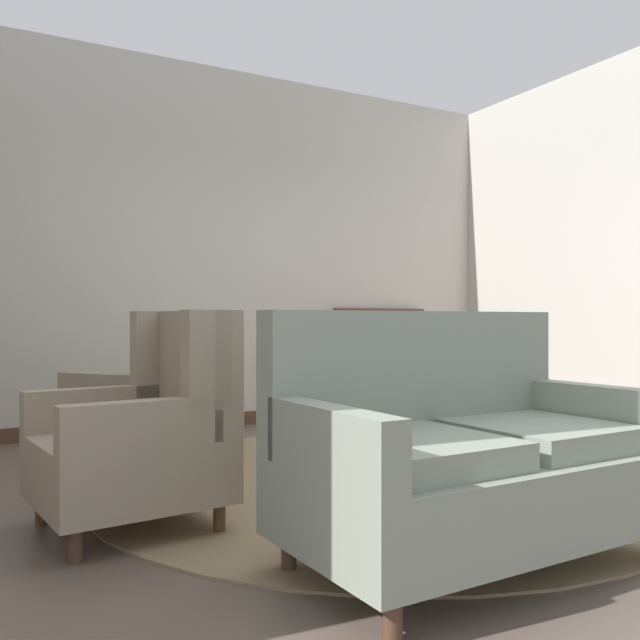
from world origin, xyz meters
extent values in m
plane|color=brown|center=(0.00, 0.00, 0.00)|extent=(7.90, 7.90, 0.00)
cube|color=#BCB7AD|center=(0.00, 2.73, 1.62)|extent=(5.80, 0.08, 3.24)
cube|color=#BCB7AD|center=(2.82, 0.82, 1.62)|extent=(0.08, 3.82, 3.24)
cube|color=#4C3323|center=(0.00, 2.68, 0.06)|extent=(5.64, 0.03, 0.12)
cylinder|color=#847051|center=(0.00, 0.30, 0.01)|extent=(3.38, 3.38, 0.01)
cylinder|color=#4C3323|center=(-0.02, 0.24, 0.47)|extent=(0.87, 0.87, 0.04)
cylinder|color=#4C3323|center=(-0.02, 0.24, 0.25)|extent=(0.10, 0.10, 0.41)
cube|color=#4C3323|center=(0.20, 0.22, 0.04)|extent=(0.28, 0.09, 0.07)
cube|color=#4C3323|center=(-0.14, 0.42, 0.04)|extent=(0.21, 0.26, 0.07)
cube|color=#4C3323|center=(-0.14, 0.06, 0.04)|extent=(0.20, 0.27, 0.07)
cylinder|color=brown|center=(0.02, 0.26, 0.50)|extent=(0.10, 0.10, 0.02)
ellipsoid|color=brown|center=(0.02, 0.26, 0.64)|extent=(0.18, 0.18, 0.24)
cylinder|color=brown|center=(0.02, 0.26, 0.81)|extent=(0.09, 0.09, 0.09)
torus|color=brown|center=(0.02, 0.26, 0.85)|extent=(0.13, 0.13, 0.02)
cube|color=gray|center=(-0.44, -1.02, 0.29)|extent=(1.52, 0.87, 0.30)
cube|color=gray|center=(-0.45, -0.69, 0.72)|extent=(1.49, 0.20, 0.56)
cube|color=gray|center=(-0.76, -1.08, 0.49)|extent=(0.62, 0.64, 0.10)
cube|color=gray|center=(-0.11, -1.05, 0.49)|extent=(0.62, 0.64, 0.10)
cube|color=gray|center=(-1.12, -1.10, 0.56)|extent=(0.14, 0.72, 0.24)
cube|color=gray|center=(0.25, -1.05, 0.56)|extent=(0.14, 0.72, 0.24)
cylinder|color=#4C3323|center=(-1.07, -1.38, 0.07)|extent=(0.06, 0.06, 0.14)
cylinder|color=#4C3323|center=(-1.09, -0.72, 0.07)|extent=(0.06, 0.06, 0.14)
cylinder|color=#4C3323|center=(0.19, -0.67, 0.07)|extent=(0.06, 0.06, 0.14)
cube|color=gray|center=(1.05, 0.84, 0.28)|extent=(1.13, 1.11, 0.27)
cube|color=gray|center=(0.77, 0.63, 0.69)|extent=(0.57, 0.69, 0.56)
cube|color=gray|center=(1.04, 0.42, 0.76)|extent=(0.22, 0.20, 0.42)
cube|color=gray|center=(0.64, 0.95, 0.76)|extent=(0.22, 0.20, 0.42)
cube|color=gray|center=(1.29, 0.61, 0.52)|extent=(0.65, 0.53, 0.21)
cube|color=gray|center=(0.89, 1.13, 0.52)|extent=(0.65, 0.53, 0.21)
cylinder|color=#4C3323|center=(1.50, 0.81, 0.07)|extent=(0.06, 0.06, 0.14)
cylinder|color=#4C3323|center=(1.14, 1.29, 0.07)|extent=(0.06, 0.06, 0.14)
cylinder|color=#4C3323|center=(0.96, 0.40, 0.07)|extent=(0.06, 0.06, 0.14)
cylinder|color=#4C3323|center=(0.60, 0.87, 0.07)|extent=(0.06, 0.06, 0.14)
cube|color=gray|center=(-1.05, 1.40, 0.29)|extent=(1.19, 1.19, 0.30)
cube|color=gray|center=(-0.84, 1.11, 0.71)|extent=(0.78, 0.61, 0.54)
cube|color=gray|center=(-0.59, 1.40, 0.78)|extent=(0.20, 0.22, 0.41)
cube|color=gray|center=(-1.20, 0.97, 0.78)|extent=(0.20, 0.22, 0.41)
cube|color=gray|center=(-0.77, 1.66, 0.53)|extent=(0.52, 0.67, 0.19)
cube|color=gray|center=(-1.39, 1.22, 0.53)|extent=(0.52, 0.67, 0.19)
cylinder|color=#4C3323|center=(-0.97, 1.89, 0.07)|extent=(0.06, 0.06, 0.14)
cylinder|color=#4C3323|center=(-1.54, 1.48, 0.07)|extent=(0.06, 0.06, 0.14)
cylinder|color=#4C3323|center=(-0.57, 1.32, 0.07)|extent=(0.06, 0.06, 0.14)
cylinder|color=#4C3323|center=(-1.13, 0.92, 0.07)|extent=(0.06, 0.06, 0.14)
cube|color=gray|center=(-1.52, 0.09, 0.28)|extent=(0.87, 0.83, 0.29)
cube|color=gray|center=(-1.19, 0.13, 0.72)|extent=(0.22, 0.76, 0.58)
cube|color=gray|center=(-1.32, 0.44, 0.79)|extent=(0.21, 0.12, 0.44)
cube|color=gray|center=(-1.25, -0.20, 0.79)|extent=(0.21, 0.12, 0.44)
cube|color=gray|center=(-1.60, 0.41, 0.53)|extent=(0.70, 0.18, 0.20)
cube|color=gray|center=(-1.53, -0.24, 0.53)|extent=(0.70, 0.18, 0.20)
cylinder|color=#4C3323|center=(-1.86, 0.35, 0.07)|extent=(0.06, 0.06, 0.14)
cylinder|color=#4C3323|center=(-1.80, -0.24, 0.07)|extent=(0.06, 0.06, 0.14)
cylinder|color=#4C3323|center=(-1.24, 0.42, 0.07)|extent=(0.06, 0.06, 0.14)
cylinder|color=#4C3323|center=(-1.17, -0.17, 0.07)|extent=(0.06, 0.06, 0.14)
cylinder|color=#4C3323|center=(1.29, 0.89, 0.67)|extent=(0.48, 0.48, 0.03)
cylinder|color=#4C3323|center=(1.29, 0.89, 0.33)|extent=(0.07, 0.07, 0.65)
cylinder|color=#4C3323|center=(1.29, 0.89, 0.02)|extent=(0.31, 0.31, 0.04)
cube|color=#4C3323|center=(1.57, 2.43, 0.49)|extent=(1.07, 0.43, 0.77)
cube|color=#4C3323|center=(1.57, 2.63, 0.97)|extent=(1.07, 0.04, 0.21)
cube|color=#4C3323|center=(1.08, 2.27, 0.05)|extent=(0.06, 0.06, 0.10)
cube|color=#4C3323|center=(2.05, 2.27, 0.05)|extent=(0.06, 0.06, 0.10)
cube|color=#4C3323|center=(1.08, 2.60, 0.05)|extent=(0.06, 0.06, 0.10)
cube|color=#4C3323|center=(2.05, 2.60, 0.05)|extent=(0.06, 0.06, 0.10)
camera|label=1|loc=(-2.21, -3.02, 0.96)|focal=37.41mm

